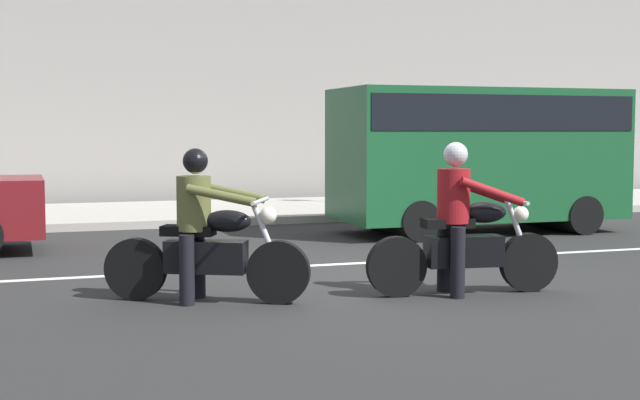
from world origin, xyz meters
TOP-DOWN VIEW (x-y plane):
  - ground_plane at (0.00, 0.00)m, footprint 80.00×80.00m
  - sidewalk_slab at (0.00, 8.00)m, footprint 40.00×4.40m
  - lane_marking_stripe at (-0.80, 0.90)m, footprint 18.00×0.14m
  - motorcycle_with_rider_crimson at (0.36, -1.45)m, footprint 2.08×0.71m
  - motorcycle_with_rider_olive at (-2.26, -1.01)m, footprint 1.92×1.09m
  - parked_van_forest_green at (3.29, 3.57)m, footprint 4.77×1.96m
  - street_sign_post at (3.26, 8.03)m, footprint 0.44×0.08m

SIDE VIEW (x-z plane):
  - ground_plane at x=0.00m, z-range 0.00..0.00m
  - lane_marking_stripe at x=-0.80m, z-range 0.00..0.01m
  - sidewalk_slab at x=0.00m, z-range 0.00..0.14m
  - motorcycle_with_rider_olive at x=-2.26m, z-range -0.13..1.39m
  - motorcycle_with_rider_crimson at x=0.36m, z-range -0.14..1.44m
  - parked_van_forest_green at x=3.29m, z-range 0.19..2.57m
  - street_sign_post at x=3.26m, z-range 0.39..2.59m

